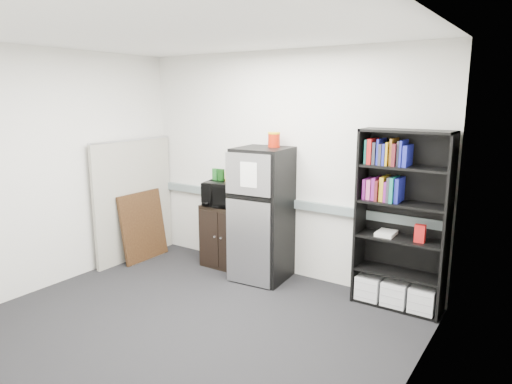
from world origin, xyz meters
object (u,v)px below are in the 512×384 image
cubicle_partition (134,199)px  refrigerator (262,214)px  cabinet (228,236)px  microwave (227,194)px  bookshelf (402,222)px

cubicle_partition → refrigerator: cubicle_partition is taller
cabinet → cubicle_partition: bearing=-161.5°
cabinet → microwave: 0.56m
bookshelf → cabinet: 2.23m
cabinet → microwave: bearing=-90.0°
bookshelf → refrigerator: bookshelf is taller
bookshelf → cubicle_partition: bookshelf is taller
cabinet → refrigerator: size_ratio=0.51×
refrigerator → cabinet: bearing=167.0°
cabinet → microwave: (0.00, -0.02, 0.56)m
bookshelf → microwave: bookshelf is taller
cubicle_partition → refrigerator: 1.86m
microwave → cubicle_partition: bearing=-175.1°
bookshelf → cubicle_partition: (-3.43, -0.49, -0.10)m
cubicle_partition → microwave: 1.33m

